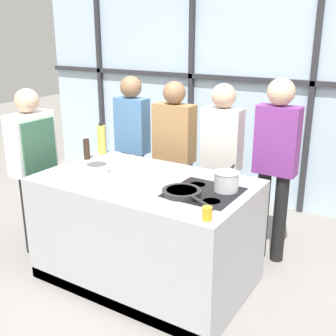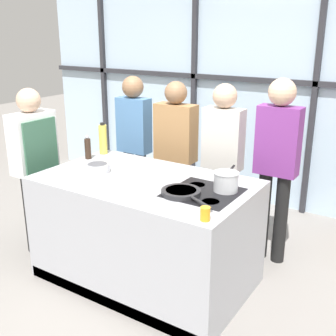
{
  "view_description": "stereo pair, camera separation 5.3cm",
  "coord_description": "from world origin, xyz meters",
  "px_view_note": "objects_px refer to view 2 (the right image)",
  "views": [
    {
      "loc": [
        1.89,
        -2.68,
        2.1
      ],
      "look_at": [
        0.16,
        0.1,
        1.03
      ],
      "focal_mm": 45.0,
      "sensor_mm": 36.0,
      "label": 1
    },
    {
      "loc": [
        1.93,
        -2.65,
        2.1
      ],
      "look_at": [
        0.16,
        0.1,
        1.03
      ],
      "focal_mm": 45.0,
      "sensor_mm": 36.0,
      "label": 2
    }
  ],
  "objects_px": {
    "spectator_center_left": "(176,150)",
    "frying_pan": "(182,192)",
    "spectator_far_left": "(134,139)",
    "mixing_bowl": "(98,168)",
    "chef": "(35,162)",
    "spectator_far_right": "(277,158)",
    "saucepan": "(226,181)",
    "white_plate": "(75,181)",
    "pepper_grinder": "(88,148)",
    "spectator_center_right": "(222,155)",
    "oil_bottle": "(103,139)",
    "juice_glass_near": "(205,214)"
  },
  "relations": [
    {
      "from": "spectator_far_left",
      "to": "spectator_far_right",
      "type": "distance_m",
      "value": 1.6
    },
    {
      "from": "frying_pan",
      "to": "white_plate",
      "type": "xyz_separation_m",
      "value": [
        -0.88,
        -0.22,
        -0.01
      ]
    },
    {
      "from": "frying_pan",
      "to": "white_plate",
      "type": "distance_m",
      "value": 0.91
    },
    {
      "from": "saucepan",
      "to": "white_plate",
      "type": "distance_m",
      "value": 1.22
    },
    {
      "from": "chef",
      "to": "spectator_far_right",
      "type": "distance_m",
      "value": 2.27
    },
    {
      "from": "pepper_grinder",
      "to": "mixing_bowl",
      "type": "bearing_deg",
      "value": -36.43
    },
    {
      "from": "mixing_bowl",
      "to": "oil_bottle",
      "type": "relative_size",
      "value": 0.67
    },
    {
      "from": "frying_pan",
      "to": "mixing_bowl",
      "type": "relative_size",
      "value": 2.37
    },
    {
      "from": "oil_bottle",
      "to": "spectator_far_left",
      "type": "bearing_deg",
      "value": 91.22
    },
    {
      "from": "chef",
      "to": "spectator_far_right",
      "type": "height_order",
      "value": "spectator_far_right"
    },
    {
      "from": "spectator_far_left",
      "to": "saucepan",
      "type": "bearing_deg",
      "value": 151.86
    },
    {
      "from": "spectator_center_right",
      "to": "pepper_grinder",
      "type": "relative_size",
      "value": 7.13
    },
    {
      "from": "saucepan",
      "to": "juice_glass_near",
      "type": "bearing_deg",
      "value": -78.21
    },
    {
      "from": "spectator_center_left",
      "to": "saucepan",
      "type": "bearing_deg",
      "value": 140.02
    },
    {
      "from": "spectator_far_left",
      "to": "spectator_center_left",
      "type": "height_order",
      "value": "spectator_far_left"
    },
    {
      "from": "spectator_center_left",
      "to": "spectator_center_right",
      "type": "relative_size",
      "value": 0.99
    },
    {
      "from": "spectator_center_left",
      "to": "white_plate",
      "type": "distance_m",
      "value": 1.28
    },
    {
      "from": "spectator_center_left",
      "to": "frying_pan",
      "type": "height_order",
      "value": "spectator_center_left"
    },
    {
      "from": "spectator_far_left",
      "to": "oil_bottle",
      "type": "distance_m",
      "value": 0.53
    },
    {
      "from": "oil_bottle",
      "to": "frying_pan",
      "type": "bearing_deg",
      "value": -23.28
    },
    {
      "from": "saucepan",
      "to": "frying_pan",
      "type": "bearing_deg",
      "value": -133.46
    },
    {
      "from": "spectator_center_left",
      "to": "mixing_bowl",
      "type": "distance_m",
      "value": 1.0
    },
    {
      "from": "spectator_far_left",
      "to": "mixing_bowl",
      "type": "height_order",
      "value": "spectator_far_left"
    },
    {
      "from": "spectator_center_right",
      "to": "saucepan",
      "type": "relative_size",
      "value": 4.57
    },
    {
      "from": "spectator_center_left",
      "to": "frying_pan",
      "type": "xyz_separation_m",
      "value": [
        0.7,
        -1.04,
        0.03
      ]
    },
    {
      "from": "pepper_grinder",
      "to": "white_plate",
      "type": "bearing_deg",
      "value": -57.08
    },
    {
      "from": "spectator_far_left",
      "to": "pepper_grinder",
      "type": "distance_m",
      "value": 0.73
    },
    {
      "from": "juice_glass_near",
      "to": "spectator_center_right",
      "type": "bearing_deg",
      "value": 111.27
    },
    {
      "from": "spectator_center_left",
      "to": "juice_glass_near",
      "type": "relative_size",
      "value": 17.76
    },
    {
      "from": "spectator_far_left",
      "to": "saucepan",
      "type": "height_order",
      "value": "spectator_far_left"
    },
    {
      "from": "spectator_center_left",
      "to": "frying_pan",
      "type": "distance_m",
      "value": 1.26
    },
    {
      "from": "spectator_center_left",
      "to": "white_plate",
      "type": "height_order",
      "value": "spectator_center_left"
    },
    {
      "from": "frying_pan",
      "to": "mixing_bowl",
      "type": "distance_m",
      "value": 0.89
    },
    {
      "from": "white_plate",
      "to": "pepper_grinder",
      "type": "height_order",
      "value": "pepper_grinder"
    },
    {
      "from": "chef",
      "to": "spectator_far_left",
      "type": "bearing_deg",
      "value": 157.18
    },
    {
      "from": "chef",
      "to": "mixing_bowl",
      "type": "relative_size",
      "value": 7.57
    },
    {
      "from": "chef",
      "to": "spectator_center_right",
      "type": "xyz_separation_m",
      "value": [
        1.49,
        1.01,
        0.05
      ]
    },
    {
      "from": "frying_pan",
      "to": "oil_bottle",
      "type": "bearing_deg",
      "value": 156.72
    },
    {
      "from": "oil_bottle",
      "to": "pepper_grinder",
      "type": "relative_size",
      "value": 1.37
    },
    {
      "from": "juice_glass_near",
      "to": "chef",
      "type": "bearing_deg",
      "value": 170.64
    },
    {
      "from": "spectator_far_right",
      "to": "juice_glass_near",
      "type": "bearing_deg",
      "value": 89.53
    },
    {
      "from": "spectator_far_right",
      "to": "frying_pan",
      "type": "height_order",
      "value": "spectator_far_right"
    },
    {
      "from": "white_plate",
      "to": "mixing_bowl",
      "type": "xyz_separation_m",
      "value": [
        0.0,
        0.28,
        0.03
      ]
    },
    {
      "from": "frying_pan",
      "to": "pepper_grinder",
      "type": "xyz_separation_m",
      "value": [
        -1.23,
        0.32,
        0.08
      ]
    },
    {
      "from": "spectator_center_left",
      "to": "saucepan",
      "type": "distance_m",
      "value": 1.23
    },
    {
      "from": "saucepan",
      "to": "spectator_center_right",
      "type": "bearing_deg",
      "value": 117.3
    },
    {
      "from": "mixing_bowl",
      "to": "saucepan",
      "type": "bearing_deg",
      "value": 9.93
    },
    {
      "from": "juice_glass_near",
      "to": "pepper_grinder",
      "type": "bearing_deg",
      "value": 158.87
    },
    {
      "from": "pepper_grinder",
      "to": "chef",
      "type": "bearing_deg",
      "value": -146.53
    },
    {
      "from": "chef",
      "to": "oil_bottle",
      "type": "height_order",
      "value": "chef"
    }
  ]
}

